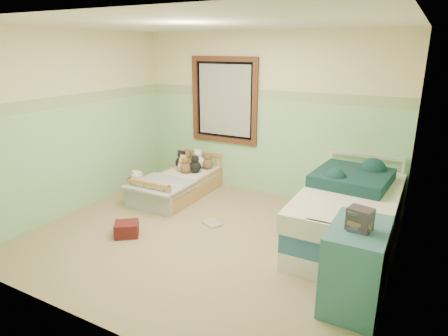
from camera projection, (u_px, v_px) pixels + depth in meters
The scene contains 32 objects.
floor at pixel (206, 238), 4.81m from camera, with size 4.20×3.60×0.02m, color olive.
ceiling at pixel (202, 23), 4.06m from camera, with size 4.20×3.60×0.02m, color silver.
wall_back at pixel (265, 116), 5.95m from camera, with size 4.20×0.04×2.50m, color beige.
wall_front at pixel (81, 188), 2.93m from camera, with size 4.20×0.04×2.50m, color beige.
wall_left at pixel (76, 123), 5.39m from camera, with size 0.04×3.60×2.50m, color beige.
wall_right at pixel (404, 165), 3.48m from camera, with size 0.04×3.60×2.50m, color beige.
wainscot_mint at pixel (264, 148), 6.08m from camera, with size 4.20×0.01×1.50m, color #82CB84.
border_strip at pixel (266, 95), 5.84m from camera, with size 4.20×0.01×0.15m, color #5A8558.
window_frame at pixel (224, 100), 6.17m from camera, with size 1.16×0.06×1.36m, color #472513.
window_blinds at pixel (224, 100), 6.18m from camera, with size 0.92×0.01×1.12m, color #BBBBB7.
toddler_bed_frame at pixel (179, 189), 6.18m from camera, with size 0.77×1.54×0.20m, color #AD753A.
toddler_mattress at pixel (179, 180), 6.13m from camera, with size 0.70×1.47×0.12m, color silver.
patchwork_quilt at pixel (160, 184), 5.70m from camera, with size 0.83×0.77×0.03m, color #7599DF.
plush_bed_brown at pixel (188, 161), 6.57m from camera, with size 0.19×0.19×0.19m, color brown.
plush_bed_white at pixel (198, 162), 6.47m from camera, with size 0.22×0.22×0.22m, color white.
plush_bed_tan at pixel (183, 165), 6.36m from camera, with size 0.18×0.18×0.18m, color #DDB17C.
plush_bed_dark at pixel (195, 167), 6.26m from camera, with size 0.19×0.19×0.19m, color black.
plush_floor_cream at pixel (138, 187), 6.12m from camera, with size 0.29×0.29×0.29m, color white.
plush_floor_tan at pixel (138, 196), 5.85m from camera, with size 0.22×0.22×0.22m, color #DDB17C.
twin_bed_frame at pixel (346, 234), 4.68m from camera, with size 1.01×2.01×0.22m, color silver.
twin_boxspring at pixel (348, 217), 4.62m from camera, with size 1.01×2.01×0.22m, color #225282.
twin_mattress at pixel (350, 200), 4.55m from camera, with size 1.05×2.05×0.22m, color silver.
teal_blanket at pixel (352, 177), 4.77m from camera, with size 0.86×0.91×0.14m, color #123135.
dresser at pixel (356, 266), 3.48m from camera, with size 0.48×0.77×0.77m, color teal.
book_stack at pixel (360, 219), 3.28m from camera, with size 0.20×0.15×0.20m, color #482A28.
red_pillow at pixel (127, 229), 4.84m from camera, with size 0.29×0.25×0.18m, color maroon.
floor_book at pixel (212, 223), 5.18m from camera, with size 0.25×0.19×0.02m, color #F9B042.
extra_plush_0 at pixel (208, 164), 6.44m from camera, with size 0.18×0.18×0.18m, color brown.
extra_plush_1 at pixel (182, 163), 6.44m from camera, with size 0.21×0.21×0.21m, color black.
extra_plush_2 at pixel (185, 168), 6.23m from camera, with size 0.17×0.17×0.17m, color brown.
extra_plush_3 at pixel (187, 163), 6.47m from camera, with size 0.19×0.19×0.19m, color brown.
extra_plush_4 at pixel (182, 167), 6.31m from camera, with size 0.15×0.15×0.15m, color #DDB17C.
Camera 1 is at (2.27, -3.70, 2.27)m, focal length 31.06 mm.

